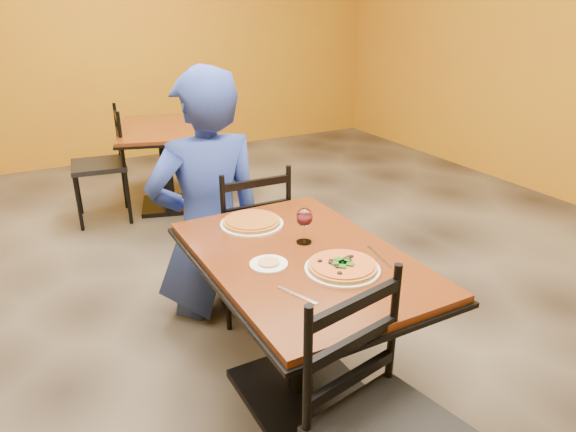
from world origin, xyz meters
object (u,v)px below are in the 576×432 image
plate_far (252,224)px  pizza_far (252,221)px  table_second (165,149)px  side_plate (269,264)px  wine_glass (304,224)px  diner (207,195)px  chair_second_left (99,166)px  chair_second_right (226,153)px  chair_main_far (245,237)px  table_main (302,293)px  pizza_main (342,266)px  plate_main (342,269)px

plate_far → pizza_far: 0.02m
table_second → side_plate: (-0.33, -2.71, 0.21)m
wine_glass → pizza_far: bearing=113.0°
pizza_far → side_plate: (-0.12, -0.41, -0.02)m
diner → side_plate: 0.96m
chair_second_left → chair_second_right: (1.14, 0.00, -0.05)m
chair_main_far → plate_far: 0.54m
table_second → chair_second_left: size_ratio=1.31×
chair_second_right → table_main: bearing=-174.9°
table_main → wine_glass: bearing=55.6°
chair_main_far → pizza_main: 1.08m
plate_far → pizza_far: bearing=0.0°
chair_main_far → plate_main: size_ratio=3.03×
table_second → wine_glass: (-0.09, -2.59, 0.29)m
table_main → plate_main: plate_main is taller
plate_far → side_plate: size_ratio=1.94×
pizza_main → wine_glass: wine_glass is taller
chair_second_left → chair_second_right: chair_second_left is taller
chair_second_right → plate_far: 2.45m
pizza_far → wine_glass: (0.12, -0.29, 0.07)m
table_main → chair_main_far: bearing=83.4°
plate_main → table_second: bearing=88.3°
plate_main → plate_far: size_ratio=1.00×
chair_second_right → side_plate: chair_second_right is taller
table_main → chair_main_far: size_ratio=1.31×
table_second → diner: (-0.25, -1.76, 0.18)m
diner → pizza_far: (0.03, -0.54, 0.04)m
table_main → chair_main_far: chair_main_far is taller
chair_second_right → diner: (-0.82, -1.76, 0.30)m
chair_main_far → diner: (-0.19, 0.11, 0.26)m
chair_second_left → plate_far: size_ratio=3.09×
table_main → chair_second_left: chair_second_left is taller
side_plate → chair_second_left: bearing=95.1°
diner → wine_glass: size_ratio=8.14×
diner → pizza_far: size_ratio=5.23×
chair_second_left → plate_main: chair_second_left is taller
chair_main_far → plate_far: size_ratio=3.03×
plate_main → pizza_far: (-0.13, 0.60, 0.02)m
chair_second_right → wine_glass: wine_glass is taller
table_main → chair_second_left: (-0.41, 2.70, -0.08)m
chair_main_far → table_main: bearing=85.7°
table_second → chair_second_right: chair_second_right is taller
table_main → pizza_far: bearing=97.9°
side_plate → table_main: bearing=6.1°
plate_far → diner: bearing=93.6°
chair_main_far → pizza_main: (-0.02, -1.03, 0.30)m
plate_main → pizza_main: 0.02m
chair_second_right → pizza_far: 2.46m
table_second → chair_second_left: bearing=180.0°
plate_main → side_plate: (-0.25, 0.18, 0.00)m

